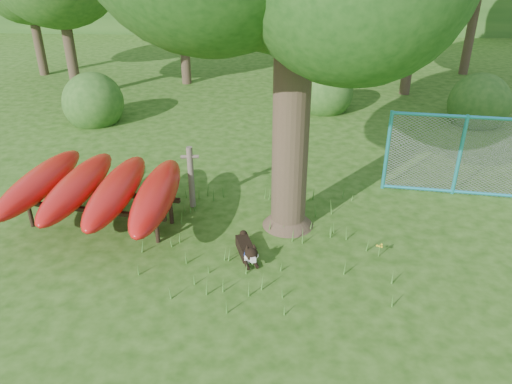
{
  "coord_description": "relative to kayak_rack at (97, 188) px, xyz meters",
  "views": [
    {
      "loc": [
        0.6,
        -6.68,
        5.11
      ],
      "look_at": [
        0.2,
        1.2,
        1.0
      ],
      "focal_mm": 35.0,
      "sensor_mm": 36.0,
      "label": 1
    }
  ],
  "objects": [
    {
      "name": "shrub_right",
      "position": [
        9.34,
        6.42,
        -0.8
      ],
      "size": [
        1.8,
        1.8,
        1.8
      ],
      "primitive_type": "sphere",
      "color": "#27541B",
      "rests_on": "ground"
    },
    {
      "name": "kayak_rack",
      "position": [
        0.0,
        0.0,
        0.0
      ],
      "size": [
        3.24,
        3.45,
        1.05
      ],
      "rotation": [
        0.0,
        0.0,
        -0.17
      ],
      "color": "black",
      "rests_on": "ground"
    },
    {
      "name": "shrub_mid",
      "position": [
        4.84,
        7.42,
        -0.8
      ],
      "size": [
        1.8,
        1.8,
        1.8
      ],
      "primitive_type": "sphere",
      "color": "#27541B",
      "rests_on": "ground"
    },
    {
      "name": "husky_dog",
      "position": [
        2.93,
        -0.98,
        -0.64
      ],
      "size": [
        0.47,
        0.98,
        0.44
      ],
      "rotation": [
        0.0,
        0.0,
        0.31
      ],
      "color": "black",
      "rests_on": "ground"
    },
    {
      "name": "shrub_left",
      "position": [
        -2.16,
        5.92,
        -0.8
      ],
      "size": [
        1.8,
        1.8,
        1.8
      ],
      "primitive_type": "sphere",
      "color": "#27541B",
      "rests_on": "ground"
    },
    {
      "name": "wildflower_clump",
      "position": [
        5.25,
        -0.82,
        -0.6
      ],
      "size": [
        0.12,
        0.1,
        0.25
      ],
      "rotation": [
        0.0,
        0.0,
        0.25
      ],
      "color": "#437C28",
      "rests_on": "ground"
    },
    {
      "name": "fence_section",
      "position": [
        7.28,
        1.7,
        0.1
      ],
      "size": [
        3.08,
        0.47,
        3.01
      ],
      "rotation": [
        0.0,
        0.0,
        -0.13
      ],
      "color": "#2AAAC4",
      "rests_on": "ground"
    },
    {
      "name": "ground",
      "position": [
        2.84,
        -1.58,
        -0.8
      ],
      "size": [
        80.0,
        80.0,
        0.0
      ],
      "primitive_type": "plane",
      "color": "#1F460E",
      "rests_on": "ground"
    },
    {
      "name": "wooden_post",
      "position": [
        1.65,
        0.84,
        -0.09
      ],
      "size": [
        0.37,
        0.14,
        1.34
      ],
      "rotation": [
        0.0,
        0.0,
        0.11
      ],
      "color": "brown",
      "rests_on": "ground"
    }
  ]
}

